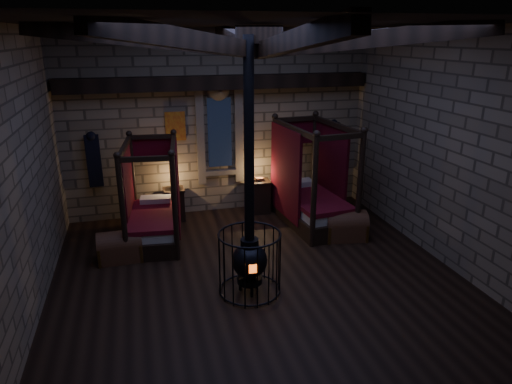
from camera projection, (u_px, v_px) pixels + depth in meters
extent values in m
cube|color=black|center=(259.00, 278.00, 7.99)|extent=(7.00, 7.00, 0.01)
cube|color=#847054|center=(219.00, 124.00, 10.50)|extent=(7.00, 0.02, 4.20)
cube|color=#847054|center=(361.00, 263.00, 4.11)|extent=(7.00, 0.02, 4.20)
cube|color=#847054|center=(21.00, 180.00, 6.45)|extent=(0.02, 7.00, 4.20)
cube|color=#847054|center=(447.00, 149.00, 8.15)|extent=(0.02, 7.00, 4.20)
cube|color=black|center=(259.00, 23.00, 6.62)|extent=(7.00, 7.00, 0.01)
cube|color=black|center=(219.00, 82.00, 10.03)|extent=(6.86, 0.35, 0.30)
cylinder|color=black|center=(259.00, 34.00, 6.67)|extent=(0.70, 0.70, 0.25)
cube|color=black|center=(220.00, 133.00, 10.52)|extent=(0.55, 0.04, 1.60)
cube|color=maroon|center=(175.00, 126.00, 10.22)|extent=(0.45, 0.03, 0.65)
cube|color=black|center=(94.00, 161.00, 9.89)|extent=(0.30, 0.10, 1.15)
cube|color=black|center=(333.00, 146.00, 11.25)|extent=(0.30, 0.10, 1.15)
cube|color=black|center=(155.00, 233.00, 9.41)|extent=(1.20, 2.02, 0.33)
cube|color=beige|center=(154.00, 221.00, 9.33)|extent=(1.08, 1.86, 0.20)
cube|color=maroon|center=(154.00, 216.00, 9.29)|extent=(1.14, 1.91, 0.09)
cube|color=beige|center=(156.00, 200.00, 9.91)|extent=(0.68, 0.39, 0.13)
cube|color=#4F0611|center=(153.00, 149.00, 9.80)|extent=(1.02, 0.16, 0.51)
cylinder|color=black|center=(123.00, 212.00, 8.20)|extent=(0.10, 0.10, 2.04)
cylinder|color=black|center=(133.00, 181.00, 9.93)|extent=(0.10, 0.10, 2.04)
cylinder|color=black|center=(175.00, 209.00, 8.33)|extent=(0.10, 0.10, 2.04)
cylinder|color=black|center=(176.00, 179.00, 10.06)|extent=(0.10, 0.10, 2.04)
cube|color=#4F0611|center=(128.00, 189.00, 9.31)|extent=(0.21, 1.39, 1.81)
cube|color=#4F0611|center=(177.00, 187.00, 9.45)|extent=(0.21, 1.39, 1.81)
cube|color=black|center=(312.00, 216.00, 10.24)|extent=(1.29, 2.22, 0.37)
cube|color=beige|center=(313.00, 204.00, 10.14)|extent=(1.15, 2.05, 0.23)
cube|color=maroon|center=(313.00, 198.00, 10.10)|extent=(1.22, 2.09, 0.10)
cube|color=beige|center=(298.00, 184.00, 10.75)|extent=(0.75, 0.42, 0.14)
cube|color=#4F0611|center=(295.00, 132.00, 10.62)|extent=(1.13, 0.15, 0.56)
cylinder|color=black|center=(314.00, 193.00, 8.85)|extent=(0.11, 0.11, 2.26)
cylinder|color=black|center=(274.00, 166.00, 10.67)|extent=(0.11, 0.11, 2.26)
cylinder|color=black|center=(360.00, 188.00, 9.18)|extent=(0.11, 0.11, 2.26)
cylinder|color=black|center=(314.00, 162.00, 11.00)|extent=(0.11, 0.11, 2.26)
cube|color=#4F0611|center=(285.00, 172.00, 10.01)|extent=(0.20, 1.54, 2.00)
cube|color=#4F0611|center=(329.00, 168.00, 10.36)|extent=(0.20, 1.54, 2.00)
cube|color=brown|center=(121.00, 252.00, 8.60)|extent=(0.82, 0.51, 0.33)
cylinder|color=brown|center=(120.00, 244.00, 8.55)|extent=(0.82, 0.51, 0.49)
cube|color=olive|center=(100.00, 254.00, 8.51)|extent=(0.06, 0.51, 0.35)
cube|color=olive|center=(141.00, 249.00, 8.70)|extent=(0.06, 0.51, 0.35)
cube|color=brown|center=(345.00, 231.00, 9.50)|extent=(0.92, 0.65, 0.35)
cylinder|color=brown|center=(345.00, 223.00, 9.45)|extent=(0.92, 0.65, 0.52)
cube|color=olive|center=(326.00, 231.00, 9.46)|extent=(0.13, 0.54, 0.38)
cube|color=olive|center=(363.00, 230.00, 9.54)|extent=(0.13, 0.54, 0.38)
cube|color=black|center=(175.00, 205.00, 10.44)|extent=(0.43, 0.41, 0.71)
cube|color=black|center=(174.00, 190.00, 10.32)|extent=(0.47, 0.45, 0.04)
cylinder|color=olive|center=(173.00, 185.00, 10.28)|extent=(0.10, 0.10, 0.16)
cube|color=black|center=(259.00, 197.00, 10.88)|extent=(0.47, 0.45, 0.75)
cube|color=black|center=(259.00, 181.00, 10.75)|extent=(0.52, 0.50, 0.04)
cube|color=brown|center=(259.00, 179.00, 10.73)|extent=(0.20, 0.15, 0.05)
cylinder|color=black|center=(250.00, 279.00, 7.51)|extent=(0.41, 0.41, 0.10)
sphere|color=black|center=(250.00, 261.00, 7.40)|extent=(0.58, 0.58, 0.58)
cylinder|color=black|center=(249.00, 243.00, 7.30)|extent=(0.29, 0.29, 0.15)
cube|color=#FF5914|center=(253.00, 269.00, 7.14)|extent=(0.15, 0.02, 0.15)
cylinder|color=black|center=(249.00, 145.00, 6.77)|extent=(0.16, 0.16, 3.12)
torus|color=black|center=(250.00, 289.00, 7.57)|extent=(1.03, 1.03, 0.03)
torus|color=black|center=(249.00, 234.00, 7.25)|extent=(1.03, 1.03, 0.03)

